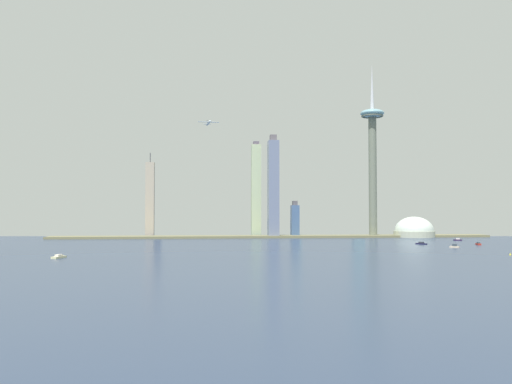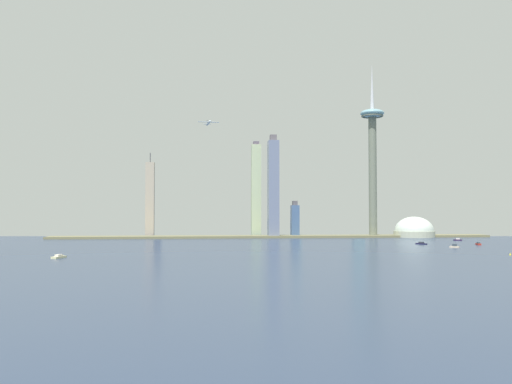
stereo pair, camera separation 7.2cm
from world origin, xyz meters
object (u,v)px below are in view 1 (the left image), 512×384
Objects in this scene: skyscraper_0 at (150,200)px; skyscraper_7 at (275,194)px; skyscraper_3 at (256,190)px; skyscraper_2 at (297,203)px; stadium_dome at (414,232)px; boat_1 at (59,257)px; observation_tower at (372,146)px; channel_buoy_0 at (510,254)px; skyscraper_5 at (358,189)px; boat_0 at (478,244)px; skyscraper_1 at (157,211)px; boat_4 at (458,240)px; boat_3 at (455,246)px; boat_2 at (421,243)px; airplane at (209,123)px; skyscraper_6 at (295,220)px.

skyscraper_7 is at bearing 7.28° from skyscraper_0.
skyscraper_3 is 0.97× the size of skyscraper_7.
skyscraper_2 is at bearing 5.94° from skyscraper_0.
stadium_dome reaches higher than boat_1.
channel_buoy_0 is (24.38, -396.03, -163.51)m from observation_tower.
stadium_dome is at bearing -7.36° from observation_tower.
skyscraper_5 is 1.01× the size of skyscraper_7.
skyscraper_2 is at bearing 46.18° from boat_0.
boat_0 is at bearing -33.60° from skyscraper_1.
boat_4 reaches higher than boat_1.
boat_3 is at bearing -41.48° from skyscraper_1.
skyscraper_3 is 10.20× the size of boat_2.
skyscraper_3 is 339.29m from boat_2.
boat_1 is 1.09× the size of boat_2.
observation_tower is 305.58m from airplane.
observation_tower is at bearing -23.06° from skyscraper_7.
boat_1 is at bearing -96.65° from skyscraper_1.
skyscraper_1 is at bearing 177.14° from skyscraper_2.
stadium_dome is 130.74m from skyscraper_5.
skyscraper_6 is 278.51m from boat_4.
skyscraper_7 is at bearing 37.48° from skyscraper_3.
skyscraper_6 is at bearing 173.63° from stadium_dome.
boat_3 is (14.69, -71.51, 0.39)m from boat_2.
boat_1 reaches higher than boat_2.
skyscraper_0 is 1.59× the size of skyscraper_1.
skyscraper_3 is 0.96× the size of skyscraper_5.
skyscraper_3 is at bearing 130.37° from airplane.
boat_0 is (205.11, -300.24, -60.90)m from skyscraper_2.
boat_4 is at bearing -22.90° from skyscraper_1.
skyscraper_6 is 81.39m from skyscraper_7.
observation_tower reaches higher than channel_buoy_0.
skyscraper_1 is 39.80× the size of channel_buoy_0.
skyscraper_1 is (8.81, 42.04, -21.81)m from skyscraper_0.
skyscraper_5 is at bearing -5.06° from skyscraper_1.
stadium_dome is at bearing -63.46° from boat_4.
skyscraper_1 is 386.01m from skyscraper_5.
boat_1 is 487.58m from boat_2.
skyscraper_1 is (-467.89, 93.58, 36.20)m from stadium_dome.
skyscraper_0 is 13.10× the size of boat_3.
skyscraper_0 reaches higher than skyscraper_1.
skyscraper_6 is 4.61× the size of boat_0.
skyscraper_2 is at bearing 76.97° from skyscraper_6.
stadium_dome is 220.21m from boat_0.
skyscraper_7 is at bearing -22.29° from boat_4.
skyscraper_5 is (115.34, -20.48, 26.33)m from skyscraper_2.
boat_1 is at bearing -121.33° from skyscraper_7.
skyscraper_3 is (194.37, -0.71, 18.21)m from skyscraper_0.
stadium_dome is 1.11× the size of skyscraper_6.
skyscraper_2 is at bearing 175.91° from boat_2.
airplane is (-371.33, -50.41, 183.59)m from stadium_dome.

